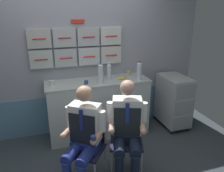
% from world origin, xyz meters
% --- Properties ---
extents(galley_bulkhead, '(4.20, 0.14, 2.15)m').
position_xyz_m(galley_bulkhead, '(-0.00, 1.37, 1.06)').
color(galley_bulkhead, '#9599A7').
rests_on(galley_bulkhead, ground).
extents(galley_counter, '(1.63, 0.53, 0.94)m').
position_xyz_m(galley_counter, '(0.25, 1.09, 0.47)').
color(galley_counter, silver).
rests_on(galley_counter, ground).
extents(service_trolley, '(0.40, 0.65, 0.92)m').
position_xyz_m(service_trolley, '(1.58, 0.97, 0.49)').
color(service_trolley, black).
rests_on(service_trolley, ground).
extents(folding_chair_left, '(0.56, 0.56, 0.84)m').
position_xyz_m(folding_chair_left, '(-0.11, 0.15, 0.52)').
color(folding_chair_left, '#A8AAAF').
rests_on(folding_chair_left, ground).
extents(crew_member_left, '(0.59, 0.65, 1.23)m').
position_xyz_m(crew_member_left, '(-0.20, 0.02, 0.67)').
color(crew_member_left, black).
rests_on(crew_member_left, ground).
extents(folding_chair_right, '(0.51, 0.51, 0.84)m').
position_xyz_m(folding_chair_right, '(0.38, 0.17, 0.52)').
color(folding_chair_right, '#A8AAAF').
rests_on(folding_chair_right, ground).
extents(crew_member_right, '(0.52, 0.66, 1.24)m').
position_xyz_m(crew_member_right, '(0.33, 0.02, 0.68)').
color(crew_member_right, black).
rests_on(crew_member_right, ground).
extents(sparkling_bottle_green, '(0.07, 0.07, 0.27)m').
position_xyz_m(sparkling_bottle_green, '(0.44, 1.14, 1.07)').
color(sparkling_bottle_green, silver).
rests_on(sparkling_bottle_green, galley_counter).
extents(water_bottle_clear, '(0.08, 0.08, 0.32)m').
position_xyz_m(water_bottle_clear, '(0.26, 0.98, 1.09)').
color(water_bottle_clear, silver).
rests_on(water_bottle_clear, galley_counter).
extents(water_bottle_tall, '(0.08, 0.08, 0.31)m').
position_xyz_m(water_bottle_tall, '(0.88, 0.93, 1.09)').
color(water_bottle_tall, silver).
rests_on(water_bottle_tall, galley_counter).
extents(coffee_cup_white, '(0.07, 0.07, 0.07)m').
position_xyz_m(coffee_cup_white, '(-0.45, 1.10, 0.98)').
color(coffee_cup_white, silver).
rests_on(coffee_cup_white, galley_counter).
extents(espresso_cup_small, '(0.06, 0.06, 0.06)m').
position_xyz_m(espresso_cup_small, '(0.04, 0.99, 0.97)').
color(espresso_cup_small, navy).
rests_on(espresso_cup_small, galley_counter).
extents(paper_cup_tan, '(0.06, 0.06, 0.07)m').
position_xyz_m(paper_cup_tan, '(0.37, 1.27, 0.98)').
color(paper_cup_tan, tan).
rests_on(paper_cup_tan, galley_counter).
extents(coffee_cup_spare, '(0.06, 0.06, 0.07)m').
position_xyz_m(coffee_cup_spare, '(0.83, 1.25, 0.98)').
color(coffee_cup_spare, tan).
rests_on(coffee_cup_spare, galley_counter).
extents(snack_banana, '(0.17, 0.10, 0.04)m').
position_xyz_m(snack_banana, '(0.63, 1.04, 0.96)').
color(snack_banana, yellow).
rests_on(snack_banana, galley_counter).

